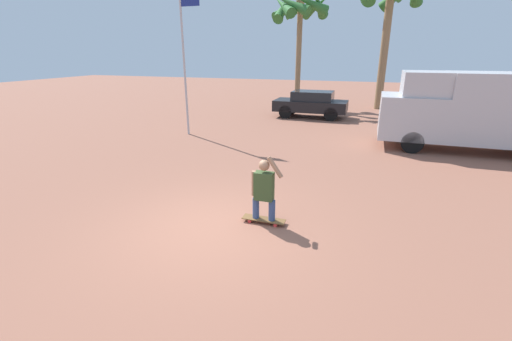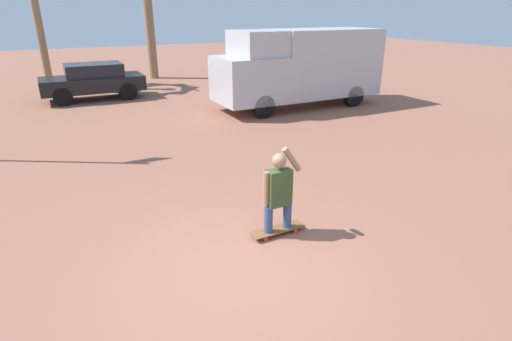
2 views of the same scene
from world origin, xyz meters
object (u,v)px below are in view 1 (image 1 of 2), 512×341
(camper_van, at_px, (478,109))
(flagpole, at_px, (185,53))
(person_skateboarder, at_px, (264,187))
(palm_tree_center_background, at_px, (299,10))
(parked_car_black, at_px, (311,103))
(skateboard, at_px, (264,219))

(camper_van, distance_m, flagpole, 11.35)
(person_skateboarder, xyz_separation_m, palm_tree_center_background, (-2.92, 16.49, 5.08))
(parked_car_black, bearing_deg, palm_tree_center_background, 114.42)
(parked_car_black, bearing_deg, camper_van, -36.46)
(flagpole, bearing_deg, palm_tree_center_background, 74.21)
(skateboard, relative_size, flagpole, 0.15)
(parked_car_black, distance_m, palm_tree_center_background, 6.51)
(skateboard, distance_m, camper_van, 9.68)
(parked_car_black, bearing_deg, flagpole, -126.60)
(skateboard, xyz_separation_m, flagpole, (-5.62, 6.96, 3.35))
(camper_van, height_order, palm_tree_center_background, palm_tree_center_background)
(person_skateboarder, xyz_separation_m, camper_van, (5.54, 7.80, 0.72))
(skateboard, distance_m, parked_car_black, 12.91)
(person_skateboarder, bearing_deg, skateboard, 0.00)
(camper_van, distance_m, parked_car_black, 8.49)
(skateboard, height_order, parked_car_black, parked_car_black)
(camper_van, bearing_deg, palm_tree_center_background, 134.25)
(camper_van, bearing_deg, person_skateboarder, -125.39)
(parked_car_black, relative_size, flagpole, 0.66)
(camper_van, relative_size, flagpole, 1.05)
(parked_car_black, xyz_separation_m, flagpole, (-4.36, -5.87, 2.65))
(person_skateboarder, distance_m, flagpole, 9.32)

